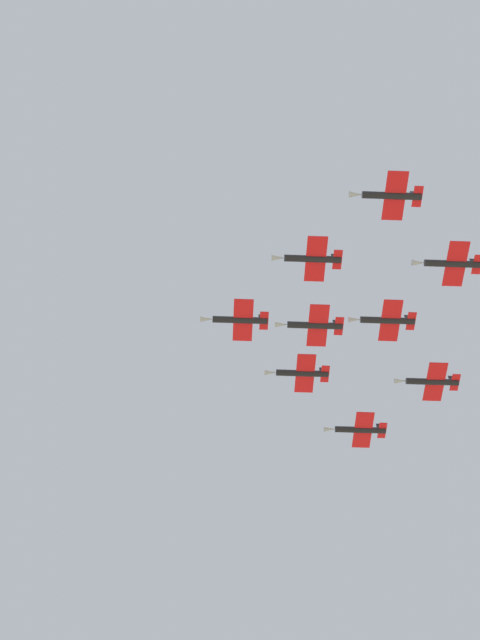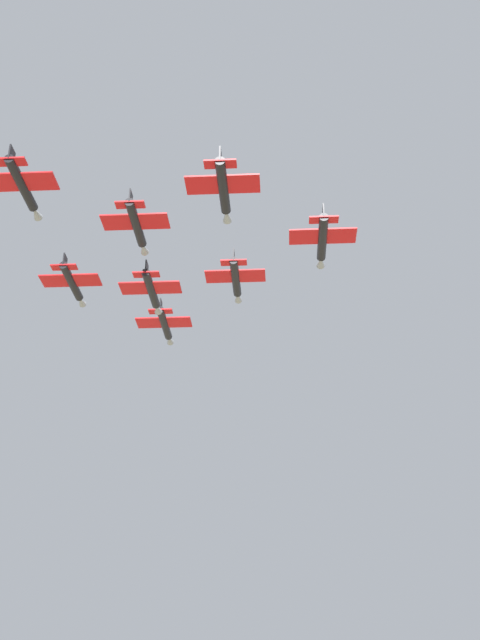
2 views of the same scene
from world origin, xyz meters
TOP-DOWN VIEW (x-y plane):
  - jet_lead at (-4.88, 7.46)m, footprint 8.85×12.26m
  - jet_port_inner at (7.61, 19.31)m, footprint 8.85×12.26m
  - jet_starboard_inner at (-16.73, 19.95)m, footprint 8.85×12.26m
  - jet_port_outer at (-4.53, 20.85)m, footprint 8.85×12.26m
  - jet_center_rear at (-28.57, 32.44)m, footprint 8.85×12.26m
  - jet_port_trail at (-4.17, 34.23)m, footprint 8.85×12.26m
  - jet_starboard_trail at (8.25, 43.64)m, footprint 8.85×12.26m
  - jet_tail_end at (-16.08, 44.29)m, footprint 8.85×12.26m

SIDE VIEW (x-z plane):
  - jet_port_outer at x=-4.53m, z-range 126.59..129.17m
  - jet_tail_end at x=-16.08m, z-range 127.33..129.90m
  - jet_center_rear at x=-28.57m, z-range 127.50..130.07m
  - jet_lead at x=-4.88m, z-range 127.67..130.24m
  - jet_starboard_trail at x=8.25m, z-range 128.69..131.26m
  - jet_starboard_inner at x=-16.73m, z-range 128.85..131.42m
  - jet_port_inner at x=7.61m, z-range 128.88..131.45m
  - jet_port_trail at x=-4.17m, z-range 129.03..131.60m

